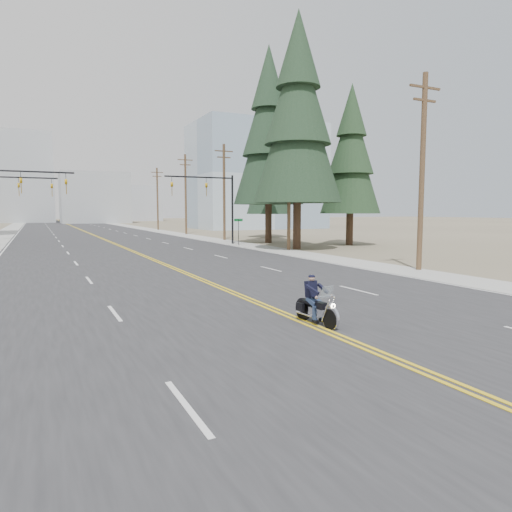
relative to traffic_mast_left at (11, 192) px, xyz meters
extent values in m
plane|color=#776D56|center=(8.98, -32.00, -4.94)|extent=(400.00, 400.00, 0.00)
cube|color=#303033|center=(8.98, 38.00, -4.93)|extent=(20.00, 200.00, 0.01)
cube|color=#A5A5A0|center=(-2.52, 38.00, -4.93)|extent=(3.00, 200.00, 0.01)
cube|color=#A5A5A0|center=(20.48, 38.00, -4.93)|extent=(3.00, 200.00, 0.01)
cylinder|color=black|center=(1.48, 0.00, 1.76)|extent=(7.00, 0.14, 0.14)
imported|color=#BF8C0C|center=(0.78, 0.00, 1.11)|extent=(0.21, 0.26, 1.30)
imported|color=#BF8C0C|center=(4.28, 0.00, 1.11)|extent=(0.21, 0.26, 1.30)
cylinder|color=black|center=(19.98, 0.00, -1.44)|extent=(0.20, 0.20, 7.00)
cylinder|color=black|center=(16.48, 0.00, 1.76)|extent=(7.00, 0.14, 0.14)
imported|color=#BF8C0C|center=(17.18, 0.00, 1.11)|extent=(0.21, 0.26, 1.30)
imported|color=#BF8C0C|center=(13.68, 0.00, 1.11)|extent=(0.21, 0.26, 1.30)
cylinder|color=black|center=(0.98, 8.00, 1.76)|extent=(6.00, 0.14, 0.14)
imported|color=#BF8C0C|center=(0.38, 8.00, 1.11)|extent=(0.21, 0.26, 1.30)
imported|color=#BF8C0C|center=(3.38, 8.00, 1.11)|extent=(0.21, 0.26, 1.30)
cylinder|color=black|center=(19.78, -2.00, -3.64)|extent=(0.06, 0.06, 2.60)
cube|color=#0C5926|center=(19.78, -2.00, -2.44)|extent=(0.90, 0.03, 0.25)
cylinder|color=brown|center=(21.48, -24.00, 0.56)|extent=(0.30, 0.30, 11.00)
cube|color=brown|center=(21.48, -24.00, 5.26)|extent=(2.20, 0.12, 0.12)
cube|color=brown|center=(21.48, -24.00, 4.56)|extent=(1.60, 0.12, 0.12)
cylinder|color=brown|center=(21.48, -9.00, 0.81)|extent=(0.30, 0.30, 11.50)
cube|color=brown|center=(21.48, -9.00, 5.76)|extent=(2.20, 0.12, 0.12)
cube|color=brown|center=(21.48, -9.00, 5.06)|extent=(1.60, 0.12, 0.12)
cylinder|color=brown|center=(21.48, 6.00, 0.56)|extent=(0.30, 0.30, 11.00)
cube|color=brown|center=(21.48, 6.00, 5.26)|extent=(2.20, 0.12, 0.12)
cube|color=brown|center=(21.48, 6.00, 4.56)|extent=(1.60, 0.12, 0.12)
cylinder|color=brown|center=(21.48, 21.00, 0.81)|extent=(0.30, 0.30, 11.50)
cube|color=brown|center=(21.48, 21.00, 5.76)|extent=(2.20, 0.12, 0.12)
cube|color=brown|center=(21.48, 21.00, 5.06)|extent=(1.60, 0.12, 0.12)
cylinder|color=brown|center=(21.48, 38.00, 0.56)|extent=(0.30, 0.30, 11.00)
cube|color=brown|center=(21.48, 38.00, 5.26)|extent=(2.20, 0.12, 0.12)
cube|color=brown|center=(21.48, 38.00, 4.56)|extent=(1.60, 0.12, 0.12)
cube|color=#9EB5CC|center=(40.98, 38.00, 5.06)|extent=(24.00, 16.00, 20.00)
cube|color=#ADB2B7|center=(16.98, 93.00, 2.06)|extent=(18.00, 14.00, 14.00)
cube|color=#B7BCC6|center=(48.98, 78.00, 4.06)|extent=(16.00, 12.00, 18.00)
cube|color=#ADB2B7|center=(-3.02, 108.00, 8.06)|extent=(20.00, 15.00, 26.00)
cube|color=#B7BCC6|center=(33.98, 118.00, 1.06)|extent=(14.00, 14.00, 12.00)
cylinder|color=#382619|center=(22.66, -8.39, -2.88)|extent=(0.80, 0.80, 4.11)
cone|color=black|center=(22.66, -8.39, 5.34)|extent=(7.77, 7.77, 12.34)
cone|color=black|center=(22.66, -8.39, 8.84)|extent=(5.83, 5.83, 9.25)
cone|color=black|center=(22.66, -8.39, 12.33)|extent=(3.88, 3.88, 6.58)
cylinder|color=#382619|center=(29.94, -6.41, -3.36)|extent=(0.69, 0.69, 3.15)
cone|color=#183118|center=(29.94, -6.41, 2.93)|extent=(5.90, 5.90, 9.44)
cone|color=#183118|center=(29.94, -6.41, 5.61)|extent=(4.43, 4.43, 7.08)
cone|color=#183118|center=(29.94, -6.41, 8.28)|extent=(2.95, 2.95, 5.04)
cylinder|color=#382619|center=(24.12, -0.05, -2.89)|extent=(0.72, 0.72, 4.10)
cone|color=black|center=(24.12, -0.05, 5.31)|extent=(7.38, 7.38, 12.30)
cone|color=black|center=(24.12, -0.05, 8.80)|extent=(5.53, 5.53, 9.22)
cone|color=black|center=(24.12, -0.05, 12.28)|extent=(3.69, 3.69, 6.56)
cylinder|color=#382619|center=(28.95, 9.40, -3.43)|extent=(0.70, 0.70, 3.01)
cone|color=black|center=(28.95, 9.40, 2.58)|extent=(5.61, 5.61, 9.02)
cone|color=black|center=(28.95, 9.40, 5.14)|extent=(4.21, 4.21, 6.77)
cone|color=black|center=(28.95, 9.40, 7.70)|extent=(2.81, 2.81, 4.81)
camera|label=1|loc=(1.77, -43.33, -1.55)|focal=32.00mm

